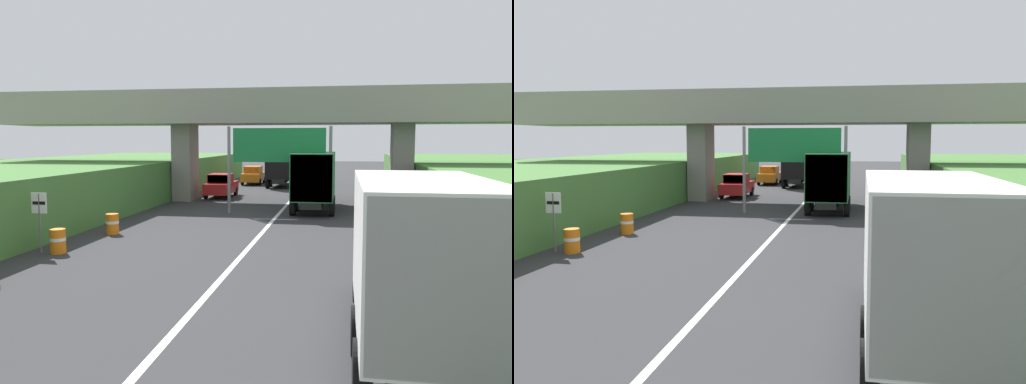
# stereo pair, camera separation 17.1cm
# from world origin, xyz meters

# --- Properties ---
(lane_centre_stripe) EXTENTS (0.20, 87.65, 0.01)m
(lane_centre_stripe) POSITION_xyz_m (0.00, 23.82, 0.00)
(lane_centre_stripe) COLOR white
(lane_centre_stripe) RESTS_ON ground
(overpass_bridge) EXTENTS (40.00, 4.80, 7.42)m
(overpass_bridge) POSITION_xyz_m (0.00, 29.78, 5.55)
(overpass_bridge) COLOR gray
(overpass_bridge) RESTS_ON ground
(overhead_highway_sign) EXTENTS (5.88, 0.18, 4.92)m
(overhead_highway_sign) POSITION_xyz_m (0.00, 23.96, 3.59)
(overhead_highway_sign) COLOR slate
(overhead_highway_sign) RESTS_ON ground
(speed_limit_sign) EXTENTS (0.60, 0.08, 2.23)m
(speed_limit_sign) POSITION_xyz_m (-7.40, 12.58, 1.48)
(speed_limit_sign) COLOR slate
(speed_limit_sign) RESTS_ON ground
(truck_black) EXTENTS (2.44, 7.30, 3.44)m
(truck_black) POSITION_xyz_m (-1.85, 41.68, 1.93)
(truck_black) COLOR black
(truck_black) RESTS_ON ground
(truck_white) EXTENTS (2.44, 7.30, 3.44)m
(truck_white) POSITION_xyz_m (4.96, 5.94, 1.93)
(truck_white) COLOR black
(truck_white) RESTS_ON ground
(truck_green) EXTENTS (2.44, 7.30, 3.44)m
(truck_green) POSITION_xyz_m (1.90, 25.87, 1.93)
(truck_green) COLOR black
(truck_green) RESTS_ON ground
(car_orange) EXTENTS (1.86, 4.10, 1.72)m
(car_orange) POSITION_xyz_m (-4.86, 43.29, 0.86)
(car_orange) COLOR orange
(car_orange) RESTS_ON ground
(car_red) EXTENTS (1.86, 4.10, 1.72)m
(car_red) POSITION_xyz_m (-5.24, 31.85, 0.86)
(car_red) COLOR red
(car_red) RESTS_ON ground
(construction_barrel_2) EXTENTS (0.57, 0.57, 0.90)m
(construction_barrel_2) POSITION_xyz_m (-6.73, 12.60, 0.46)
(construction_barrel_2) COLOR orange
(construction_barrel_2) RESTS_ON ground
(construction_barrel_3) EXTENTS (0.57, 0.57, 0.90)m
(construction_barrel_3) POSITION_xyz_m (-6.50, 16.60, 0.46)
(construction_barrel_3) COLOR orange
(construction_barrel_3) RESTS_ON ground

